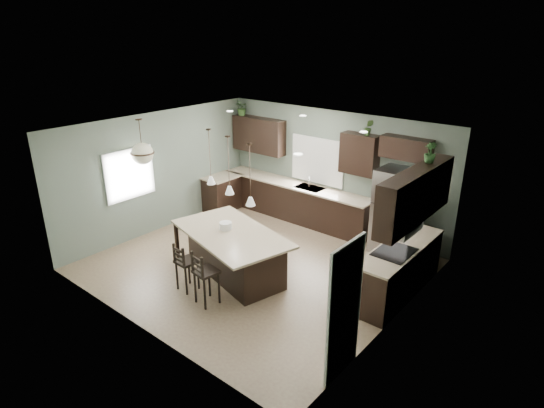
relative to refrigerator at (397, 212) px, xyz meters
The scene contains 32 objects.
ground 3.17m from the refrigerator, 128.95° to the right, with size 6.00×6.00×0.00m, color #9E8466.
pantry_door 4.05m from the refrigerator, 74.68° to the right, with size 0.04×0.82×2.04m, color white.
window_back 2.42m from the refrigerator, behind, with size 1.35×0.02×1.00m, color white.
window_left 5.85m from the refrigerator, 147.15° to the right, with size 0.02×1.10×1.00m, color white.
left_return_cabs 4.68m from the refrigerator, behind, with size 0.60×0.90×0.90m, color black.
left_return_countertop 4.63m from the refrigerator, behind, with size 0.66×0.96×0.04m, color #BBAB8D.
back_lower_cabs 2.80m from the refrigerator, behind, with size 4.20×0.60×0.90m, color black.
back_countertop 2.76m from the refrigerator, behind, with size 4.20×0.66×0.04m, color #BBAB8D.
sink_inset 2.31m from the refrigerator, behind, with size 0.70×0.45×0.01m, color gray.
faucet 2.31m from the refrigerator, behind, with size 0.02×0.02×0.28m, color silver.
back_upper_left 4.19m from the refrigerator, behind, with size 1.55×0.34×0.90m, color black.
back_upper_right 1.52m from the refrigerator, 168.59° to the left, with size 0.85×0.34×0.90m, color black.
fridge_header 1.34m from the refrigerator, 103.83° to the left, with size 1.05×0.34×0.45m, color black.
right_lower_cabs 1.75m from the refrigerator, 61.79° to the right, with size 0.60×2.35×0.90m, color black.
right_countertop 1.67m from the refrigerator, 62.39° to the right, with size 0.66×2.35×0.04m, color #BBAB8D.
cooktop 1.92m from the refrigerator, 66.20° to the right, with size 0.58×0.75×0.02m, color black.
wall_oven_front 1.88m from the refrigerator, 74.41° to the right, with size 0.01×0.72×0.60m, color gray.
right_upper_cabs 2.03m from the refrigerator, 58.03° to the right, with size 0.34×2.35×0.90m, color black.
microwave 2.06m from the refrigerator, 63.52° to the right, with size 0.40×0.75×0.40m, color gray.
refrigerator is the anchor object (origin of this frame).
kitchen_island 3.59m from the refrigerator, 123.87° to the right, with size 2.43×1.38×0.92m, color black.
serving_dish 3.63m from the refrigerator, 126.85° to the right, with size 0.24×0.24×0.14m, color white.
bar_stool_center 4.49m from the refrigerator, 120.45° to the right, with size 0.35×0.35×0.96m, color black.
bar_stool_right 4.28m from the refrigerator, 112.82° to the right, with size 0.38×0.38×1.02m, color black.
pendant_left 4.07m from the refrigerator, 133.75° to the right, with size 0.17×0.17×1.10m, color silver, non-canonical shape.
pendant_center 3.80m from the refrigerator, 123.87° to the right, with size 0.17×0.17×1.10m, color white, non-canonical shape.
pendant_right 3.65m from the refrigerator, 112.66° to the right, with size 0.17×0.17×1.10m, color white, non-canonical shape.
chandelier 5.60m from the refrigerator, 146.12° to the right, with size 0.51×0.51×0.98m, color beige, non-canonical shape.
plant_back_left 4.89m from the refrigerator, behind, with size 0.36×0.31×0.39m, color #345726.
plant_back_right 1.89m from the refrigerator, 168.09° to the left, with size 0.19×0.15×0.34m, color #345324.
plant_right_wall 2.13m from the refrigerator, 48.13° to the right, with size 0.20×0.20×0.35m, color #254C21.
room_shell 3.13m from the refrigerator, 128.95° to the right, with size 6.00×6.00×6.00m.
Camera 1 is at (5.51, -6.13, 4.57)m, focal length 30.00 mm.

